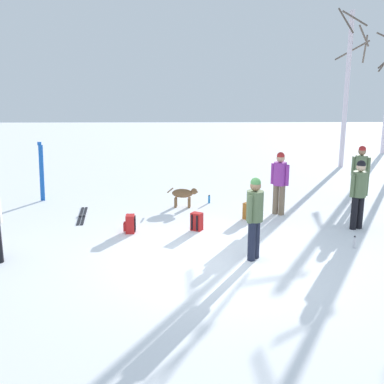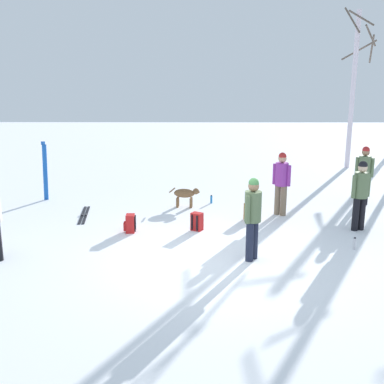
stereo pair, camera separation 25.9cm
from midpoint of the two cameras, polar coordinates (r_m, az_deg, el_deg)
ground_plane at (r=9.64m, az=1.89°, el=-8.27°), size 60.00×60.00×0.00m
person_0 at (r=9.40m, az=6.93°, el=-2.61°), size 0.35×0.44×1.72m
person_2 at (r=12.65m, az=10.15°, el=1.56°), size 0.44×0.35×1.72m
person_3 at (r=11.90m, az=19.25°, el=0.22°), size 0.49×0.34×1.72m
person_4 at (r=14.42m, az=19.51°, el=2.48°), size 0.50×0.34×1.72m
dog at (r=13.29m, az=-1.56°, el=-0.26°), size 0.89×0.28×0.57m
ski_pair_planted_0 at (r=14.64m, az=-18.48°, el=2.36°), size 0.18×0.02×1.79m
ski_pair_lying_0 at (r=12.90m, az=-13.89°, el=-2.83°), size 0.39×1.68×0.05m
backpack_0 at (r=12.30m, az=6.39°, el=-2.34°), size 0.34×0.34×0.44m
backpack_1 at (r=11.34m, az=-0.04°, el=-3.66°), size 0.33×0.34×0.44m
backpack_2 at (r=11.27m, az=-8.30°, el=-3.92°), size 0.29×0.27×0.44m
water_bottle_0 at (r=10.76m, az=18.67°, el=-5.88°), size 0.06×0.06×0.28m
water_bottle_1 at (r=13.79m, az=1.58°, el=-0.89°), size 0.06×0.06×0.25m
birch_tree_0 at (r=20.06m, az=18.22°, el=12.35°), size 1.47×1.69×6.27m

